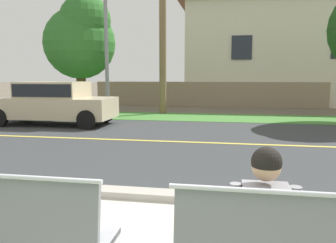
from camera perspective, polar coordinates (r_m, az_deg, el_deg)
ground_plane at (r=10.35m, az=6.28°, el=-2.00°), size 140.00×140.00×0.00m
curb_edge at (r=4.88m, az=1.88°, el=-12.66°), size 44.00×0.30×0.11m
street_asphalt at (r=8.88m, az=5.65°, el=-3.62°), size 52.00×8.00×0.01m
road_centre_line at (r=8.87m, az=5.65°, el=-3.58°), size 48.00×0.14×0.01m
far_verge_grass at (r=14.21m, az=7.31°, el=0.70°), size 48.00×2.80×0.02m
bench_left at (r=3.24m, az=-24.86°, el=-16.88°), size 1.71×0.48×1.01m
seated_person_grey at (r=2.80m, az=15.85°, el=-15.38°), size 0.52×0.68×1.25m
car_beige_far at (r=12.68m, az=-18.92°, el=3.32°), size 4.30×1.86×1.54m
streetlamp at (r=14.92m, az=-10.25°, el=15.66°), size 0.24×2.10×6.64m
shade_tree_far_left at (r=16.01m, az=-14.59°, el=13.62°), size 3.21×3.21×5.30m
garden_wall at (r=19.21m, az=6.67°, el=4.64°), size 13.00×0.36×1.40m
house_across_street at (r=22.65m, az=18.77°, el=11.41°), size 12.39×6.91×6.56m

